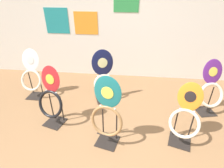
% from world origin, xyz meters
% --- Properties ---
extents(wall_back, '(8.00, 0.07, 2.60)m').
position_xyz_m(wall_back, '(-0.00, 2.51, 1.30)').
color(wall_back, silver).
rests_on(wall_back, ground_plane).
extents(toilet_seat_display_purple_note, '(0.45, 0.37, 0.89)m').
position_xyz_m(toilet_seat_display_purple_note, '(1.52, 1.27, 0.41)').
color(toilet_seat_display_purple_note, black).
rests_on(toilet_seat_display_purple_note, ground_plane).
extents(toilet_seat_display_crimson_swirl, '(0.45, 0.34, 0.92)m').
position_xyz_m(toilet_seat_display_crimson_swirl, '(-0.89, 0.72, 0.42)').
color(toilet_seat_display_crimson_swirl, black).
rests_on(toilet_seat_display_crimson_swirl, ground_plane).
extents(toilet_seat_display_orange_sun, '(0.43, 0.42, 0.83)m').
position_xyz_m(toilet_seat_display_orange_sun, '(0.95, 0.57, 0.39)').
color(toilet_seat_display_orange_sun, black).
rests_on(toilet_seat_display_orange_sun, ground_plane).
extents(toilet_seat_display_teal_sax, '(0.44, 0.34, 0.99)m').
position_xyz_m(toilet_seat_display_teal_sax, '(-0.03, 0.43, 0.47)').
color(toilet_seat_display_teal_sax, black).
rests_on(toilet_seat_display_teal_sax, ground_plane).
extents(toilet_seat_display_white_plain, '(0.40, 0.32, 0.90)m').
position_xyz_m(toilet_seat_display_white_plain, '(-1.56, 1.41, 0.43)').
color(toilet_seat_display_white_plain, black).
rests_on(toilet_seat_display_white_plain, ground_plane).
extents(toilet_seat_display_navy_moon, '(0.41, 0.36, 0.94)m').
position_xyz_m(toilet_seat_display_navy_moon, '(-0.24, 1.45, 0.47)').
color(toilet_seat_display_navy_moon, black).
rests_on(toilet_seat_display_navy_moon, ground_plane).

